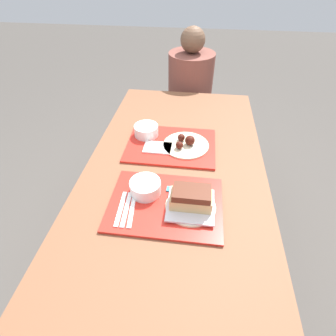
{
  "coord_description": "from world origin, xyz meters",
  "views": [
    {
      "loc": [
        0.08,
        -0.86,
        1.55
      ],
      "look_at": [
        -0.02,
        -0.01,
        0.81
      ],
      "focal_mm": 28.0,
      "sensor_mm": 36.0,
      "label": 1
    }
  ],
  "objects": [
    {
      "name": "picnic_bench_far",
      "position": [
        0.0,
        1.06,
        0.39
      ],
      "size": [
        0.78,
        0.28,
        0.47
      ],
      "color": "brown",
      "rests_on": "ground_plane"
    },
    {
      "name": "bowl_coleslaw_far",
      "position": [
        -0.17,
        0.27,
        0.81
      ],
      "size": [
        0.12,
        0.12,
        0.06
      ],
      "color": "white",
      "rests_on": "tray_far"
    },
    {
      "name": "napkin_far",
      "position": [
        -0.1,
        0.16,
        0.78
      ],
      "size": [
        0.13,
        0.09,
        0.01
      ],
      "color": "white",
      "rests_on": "tray_far"
    },
    {
      "name": "plastic_fork_near",
      "position": [
        -0.16,
        -0.24,
        0.78
      ],
      "size": [
        0.03,
        0.17,
        0.0
      ],
      "color": "white",
      "rests_on": "tray_near"
    },
    {
      "name": "condiment_packet",
      "position": [
        -0.0,
        -0.11,
        0.78
      ],
      "size": [
        0.04,
        0.03,
        0.01
      ],
      "color": "teal",
      "rests_on": "tray_near"
    },
    {
      "name": "tray_near",
      "position": [
        -0.01,
        -0.19,
        0.77
      ],
      "size": [
        0.44,
        0.33,
        0.01
      ],
      "color": "red",
      "rests_on": "picnic_table"
    },
    {
      "name": "tray_far",
      "position": [
        -0.04,
        0.2,
        0.77
      ],
      "size": [
        0.44,
        0.33,
        0.01
      ],
      "color": "red",
      "rests_on": "picnic_table"
    },
    {
      "name": "wings_plate_far",
      "position": [
        0.04,
        0.2,
        0.79
      ],
      "size": [
        0.23,
        0.23,
        0.06
      ],
      "color": "beige",
      "rests_on": "tray_far"
    },
    {
      "name": "bowl_coleslaw_near",
      "position": [
        -0.1,
        -0.14,
        0.81
      ],
      "size": [
        0.12,
        0.12,
        0.06
      ],
      "color": "white",
      "rests_on": "tray_near"
    },
    {
      "name": "brisket_sandwich_plate",
      "position": [
        0.09,
        -0.2,
        0.82
      ],
      "size": [
        0.19,
        0.19,
        0.09
      ],
      "color": "beige",
      "rests_on": "tray_near"
    },
    {
      "name": "person_seated_across",
      "position": [
        0.01,
        1.06,
        0.74
      ],
      "size": [
        0.33,
        0.33,
        0.66
      ],
      "color": "brown",
      "rests_on": "picnic_bench_far"
    },
    {
      "name": "ground_plane",
      "position": [
        0.0,
        0.0,
        0.0
      ],
      "size": [
        12.0,
        12.0,
        0.0
      ],
      "primitive_type": "plane",
      "color": "#4C4742"
    },
    {
      "name": "plastic_spoon_near",
      "position": [
        -0.18,
        -0.24,
        0.78
      ],
      "size": [
        0.02,
        0.17,
        0.0
      ],
      "color": "white",
      "rests_on": "tray_near"
    },
    {
      "name": "plastic_knife_near",
      "position": [
        -0.13,
        -0.24,
        0.78
      ],
      "size": [
        0.03,
        0.17,
        0.0
      ],
      "color": "white",
      "rests_on": "tray_near"
    },
    {
      "name": "picnic_table",
      "position": [
        0.0,
        0.0,
        0.67
      ],
      "size": [
        0.82,
        1.67,
        0.77
      ],
      "color": "brown",
      "rests_on": "ground_plane"
    }
  ]
}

